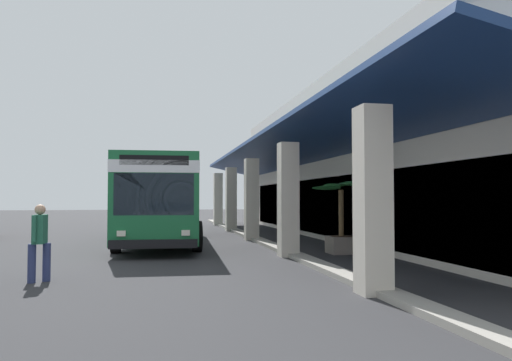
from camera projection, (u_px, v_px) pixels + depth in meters
The scene contains 6 objects.
ground at pixel (379, 239), 20.73m from camera, with size 120.00×120.00×0.00m, color #2D2D30.
curb_strip at pixel (255, 239), 20.21m from camera, with size 35.14×0.50×0.12m, color #9E998E.
plaza_building at pixel (461, 162), 22.22m from camera, with size 29.58×17.24×6.78m.
transit_bus at pixel (162, 195), 19.23m from camera, with size 11.31×3.14×3.34m.
pedestrian at pixel (40, 239), 10.03m from camera, with size 0.65×0.41×1.60m.
potted_palm at pixel (341, 233), 15.26m from camera, with size 1.81×1.72×2.29m.
Camera 1 is at (19.37, -1.27, 1.72)m, focal length 34.03 mm.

